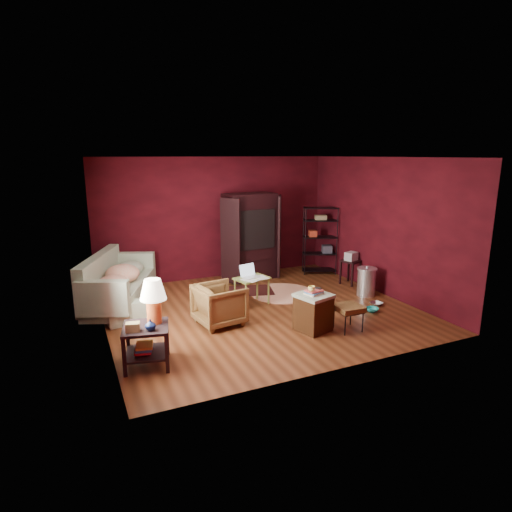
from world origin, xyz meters
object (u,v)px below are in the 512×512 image
at_px(hamper, 313,312).
at_px(tv_armoire, 250,235).
at_px(laptop_desk, 252,280).
at_px(wire_shelving, 320,238).
at_px(side_table, 150,314).
at_px(sofa, 118,289).
at_px(armchair, 220,303).

distance_m(hamper, tv_armoire, 3.30).
height_order(hamper, laptop_desk, laptop_desk).
relative_size(laptop_desk, wire_shelving, 0.48).
relative_size(tv_armoire, wire_shelving, 1.22).
xyz_separation_m(side_table, wire_shelving, (4.65, 3.01, 0.17)).
bearing_deg(wire_shelving, tv_armoire, -166.99).
bearing_deg(sofa, side_table, 177.52).
distance_m(tv_armoire, wire_shelving, 1.76).
xyz_separation_m(armchair, hamper, (1.32, -0.89, -0.06)).
bearing_deg(armchair, hamper, -132.31).
xyz_separation_m(side_table, hamper, (2.66, 0.06, -0.39)).
bearing_deg(armchair, side_table, 117.13).
height_order(armchair, tv_armoire, tv_armoire).
bearing_deg(sofa, armchair, -141.03).
distance_m(sofa, hamper, 3.68).
relative_size(armchair, hamper, 1.07).
bearing_deg(tv_armoire, hamper, -99.56).
distance_m(sofa, tv_armoire, 3.25).
bearing_deg(hamper, tv_armoire, 85.29).
bearing_deg(hamper, laptop_desk, 105.03).
distance_m(armchair, hamper, 1.59).
relative_size(sofa, laptop_desk, 2.50).
bearing_deg(tv_armoire, armchair, -129.08).
bearing_deg(wire_shelving, side_table, -125.23).
relative_size(sofa, wire_shelving, 1.20).
height_order(side_table, wire_shelving, wire_shelving).
bearing_deg(wire_shelving, sofa, -151.39).
bearing_deg(tv_armoire, sofa, -169.62).
bearing_deg(laptop_desk, hamper, -88.70).
bearing_deg(armchair, wire_shelving, -66.45).
relative_size(side_table, wire_shelving, 0.74).
bearing_deg(wire_shelving, laptop_desk, -128.54).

